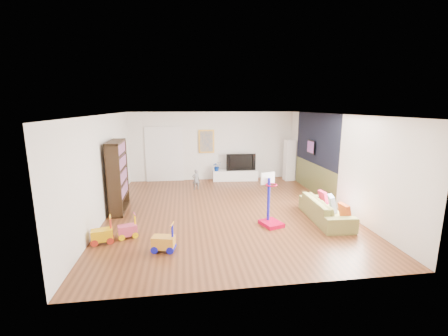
{
  "coord_description": "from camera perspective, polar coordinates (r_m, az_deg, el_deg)",
  "views": [
    {
      "loc": [
        -1.16,
        -8.05,
        2.93
      ],
      "look_at": [
        0.0,
        0.4,
        1.15
      ],
      "focal_mm": 24.0,
      "sensor_mm": 36.0,
      "label": 1
    }
  ],
  "objects": [
    {
      "name": "floor",
      "position": [
        8.65,
        0.36,
        -8.02
      ],
      "size": [
        6.5,
        7.5,
        0.0
      ],
      "primitive_type": "cube",
      "color": "brown",
      "rests_on": "ground"
    },
    {
      "name": "ceiling",
      "position": [
        8.14,
        0.39,
        10.17
      ],
      "size": [
        6.5,
        7.5,
        0.0
      ],
      "primitive_type": "cube",
      "color": "white",
      "rests_on": "ground"
    },
    {
      "name": "wall_back",
      "position": [
        11.97,
        -2.18,
        4.18
      ],
      "size": [
        6.5,
        0.0,
        2.7
      ],
      "primitive_type": "cube",
      "color": "silver",
      "rests_on": "ground"
    },
    {
      "name": "wall_front",
      "position": [
        4.73,
        6.9,
        -7.81
      ],
      "size": [
        6.5,
        0.0,
        2.7
      ],
      "primitive_type": "cube",
      "color": "white",
      "rests_on": "ground"
    },
    {
      "name": "wall_left",
      "position": [
        8.47,
        -21.95,
        0.17
      ],
      "size": [
        0.0,
        7.5,
        2.7
      ],
      "primitive_type": "cube",
      "color": "silver",
      "rests_on": "ground"
    },
    {
      "name": "wall_right",
      "position": [
        9.32,
        20.58,
        1.26
      ],
      "size": [
        0.0,
        7.5,
        2.7
      ],
      "primitive_type": "cube",
      "color": "silver",
      "rests_on": "ground"
    },
    {
      "name": "navy_accent",
      "position": [
        10.48,
        17.11,
        5.35
      ],
      "size": [
        0.01,
        3.2,
        1.7
      ],
      "primitive_type": "cube",
      "color": "black",
      "rests_on": "wall_right"
    },
    {
      "name": "olive_wainscot",
      "position": [
        10.7,
        16.67,
        -1.85
      ],
      "size": [
        0.01,
        3.2,
        1.0
      ],
      "primitive_type": "cube",
      "color": "brown",
      "rests_on": "wall_right"
    },
    {
      "name": "doorway",
      "position": [
        11.94,
        -11.27,
        2.49
      ],
      "size": [
        1.45,
        0.06,
        2.1
      ],
      "primitive_type": "cube",
      "color": "white",
      "rests_on": "ground"
    },
    {
      "name": "painting_back",
      "position": [
        11.88,
        -3.38,
        5.09
      ],
      "size": [
        0.62,
        0.06,
        0.92
      ],
      "primitive_type": "cube",
      "color": "gold",
      "rests_on": "wall_back"
    },
    {
      "name": "artwork_right",
      "position": [
        10.67,
        16.25,
        3.88
      ],
      "size": [
        0.04,
        0.56,
        0.46
      ],
      "primitive_type": "cube",
      "color": "#7F3F8C",
      "rests_on": "wall_right"
    },
    {
      "name": "media_console",
      "position": [
        11.97,
        2.14,
        -1.38
      ],
      "size": [
        1.8,
        0.55,
        0.41
      ],
      "primitive_type": "cube",
      "rotation": [
        0.0,
        0.0,
        -0.06
      ],
      "color": "white",
      "rests_on": "ground"
    },
    {
      "name": "tall_cabinet",
      "position": [
        12.18,
        12.34,
        1.48
      ],
      "size": [
        0.39,
        0.39,
        1.62
      ],
      "primitive_type": "cube",
      "rotation": [
        0.0,
        0.0,
        0.02
      ],
      "color": "white",
      "rests_on": "ground"
    },
    {
      "name": "bookshelf",
      "position": [
        8.88,
        -19.56,
        -1.5
      ],
      "size": [
        0.4,
        1.37,
        1.99
      ],
      "primitive_type": "cube",
      "rotation": [
        0.0,
        0.0,
        0.04
      ],
      "color": "black",
      "rests_on": "ground"
    },
    {
      "name": "sofa",
      "position": [
        8.26,
        18.79,
        -7.54
      ],
      "size": [
        0.86,
        1.99,
        0.57
      ],
      "primitive_type": "imported",
      "rotation": [
        0.0,
        0.0,
        1.52
      ],
      "color": "olive",
      "rests_on": "ground"
    },
    {
      "name": "basketball_hoop",
      "position": [
        7.47,
        9.14,
        -6.05
      ],
      "size": [
        0.61,
        0.67,
        1.32
      ],
      "primitive_type": "cube",
      "rotation": [
        0.0,
        0.0,
        0.33
      ],
      "color": "#BB012A",
      "rests_on": "ground"
    },
    {
      "name": "ride_on_yellow",
      "position": [
        7.1,
        -22.27,
        -10.95
      ],
      "size": [
        0.49,
        0.36,
        0.59
      ],
      "primitive_type": "cube",
      "rotation": [
        0.0,
        0.0,
        0.23
      ],
      "color": "#E5AA09",
      "rests_on": "ground"
    },
    {
      "name": "ride_on_orange",
      "position": [
        6.37,
        -11.5,
        -12.83
      ],
      "size": [
        0.5,
        0.36,
        0.6
      ],
      "primitive_type": "cube",
      "rotation": [
        0.0,
        0.0,
        -0.2
      ],
      "color": "gold",
      "rests_on": "ground"
    },
    {
      "name": "ride_on_pink",
      "position": [
        7.19,
        -17.94,
        -10.5
      ],
      "size": [
        0.46,
        0.36,
        0.54
      ],
      "primitive_type": "cube",
      "rotation": [
        0.0,
        0.0,
        0.3
      ],
      "color": "#CD4465",
      "rests_on": "ground"
    },
    {
      "name": "child",
      "position": [
        10.66,
        -5.37,
        -2.2
      ],
      "size": [
        0.31,
        0.25,
        0.73
      ],
      "primitive_type": "imported",
      "rotation": [
        0.0,
        0.0,
        3.44
      ],
      "color": "slate",
      "rests_on": "ground"
    },
    {
      "name": "tv",
      "position": [
        11.92,
        3.16,
        1.21
      ],
      "size": [
        1.16,
        0.17,
        0.67
      ],
      "primitive_type": "imported",
      "rotation": [
        0.0,
        0.0,
        -0.02
      ],
      "color": "black",
      "rests_on": "media_console"
    },
    {
      "name": "vase_plant",
      "position": [
        11.75,
        -1.39,
        0.34
      ],
      "size": [
        0.4,
        0.36,
        0.38
      ],
      "primitive_type": "imported",
      "rotation": [
        0.0,
        0.0,
        0.24
      ],
      "color": "navy",
      "rests_on": "media_console"
    },
    {
      "name": "pillow_left",
      "position": [
        7.81,
        22.01,
        -7.63
      ],
      "size": [
        0.13,
        0.37,
        0.36
      ],
      "primitive_type": "cube",
      "rotation": [
        0.0,
        0.0,
        0.09
      ],
      "color": "#AF4215",
      "rests_on": "sofa"
    },
    {
      "name": "pillow_center",
      "position": [
        8.29,
        19.94,
        -6.34
      ],
      "size": [
        0.21,
        0.43,
        0.42
      ],
      "primitive_type": "cube",
      "rotation": [
        0.0,
        0.0,
        -0.26
      ],
      "color": "white",
      "rests_on": "sofa"
    },
    {
      "name": "pillow_right",
      "position": [
        8.76,
        18.35,
        -5.28
      ],
      "size": [
        0.12,
        0.35,
        0.34
      ],
      "primitive_type": "cube",
      "rotation": [
        0.0,
        0.0,
        0.08
      ],
      "color": "#AC183C",
      "rests_on": "sofa"
    }
  ]
}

